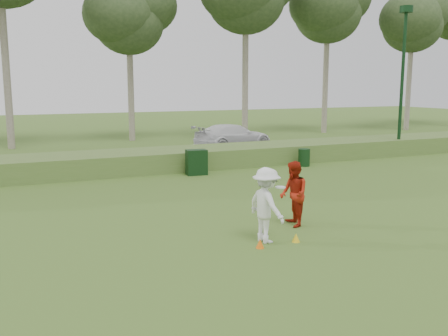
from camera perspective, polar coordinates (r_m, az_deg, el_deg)
name	(u,v)px	position (r m, az deg, el deg)	size (l,w,h in m)	color
ground	(288,241)	(13.07, 7.27, -8.32)	(120.00, 120.00, 0.00)	#3A5E1F
reed_strip	(155,160)	(23.78, -7.92, 0.91)	(80.00, 3.00, 0.90)	#476A2A
park_road	(130,155)	(28.63, -10.72, 1.45)	(80.00, 6.00, 0.06)	#2D2D2D
lamp_post	(404,55)	(29.84, 19.85, 12.10)	(0.70, 0.70, 8.18)	black
tree_4	(129,16)	(36.40, -10.86, 16.68)	(6.24, 6.24, 11.50)	gray
tree_6	(328,7)	(42.68, 11.80, 17.61)	(7.02, 7.02, 13.50)	gray
tree_7	(413,20)	(46.93, 20.76, 15.53)	(6.50, 6.50, 12.50)	gray
player_white	(266,205)	(12.73, 4.86, -4.25)	(0.99, 1.34, 1.93)	white
player_red	(294,194)	(14.24, 7.95, -2.96)	(0.90, 0.70, 1.86)	#A31E0E
cone_orange	(260,244)	(12.46, 4.14, -8.61)	(0.21, 0.21, 0.23)	orange
cone_yellow	(296,238)	(13.02, 8.22, -7.88)	(0.21, 0.21, 0.23)	yellow
utility_cabinet	(197,162)	(22.18, -3.16, 0.66)	(0.90, 0.56, 1.12)	black
trash_bin	(304,157)	(24.81, 9.14, 1.19)	(0.57, 0.57, 0.86)	black
car_right	(233,136)	(31.06, 1.06, 3.67)	(2.07, 5.09, 1.48)	white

